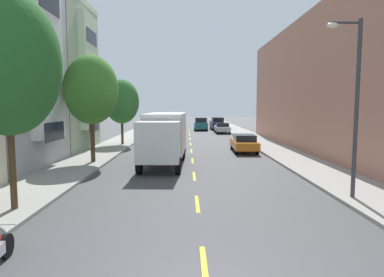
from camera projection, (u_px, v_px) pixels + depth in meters
name	position (u px, v px, depth m)	size (l,w,h in m)	color
ground_plane	(190.00, 141.00, 35.56)	(160.00, 160.00, 0.00)	#424244
sidewalk_left	(120.00, 142.00, 33.44)	(3.20, 120.00, 0.14)	#99968E
sidewalk_right	(261.00, 142.00, 33.68)	(3.20, 120.00, 0.14)	#99968E
lane_centerline_dashes	(191.00, 147.00, 30.09)	(0.14, 47.20, 0.01)	yellow
townhouse_third_sage	(8.00, 78.00, 27.44)	(13.63, 8.20, 12.36)	#99AD8E
apartment_block_opposite	(372.00, 84.00, 25.32)	(10.00, 36.00, 10.79)	#B27560
street_tree_nearest	(7.00, 63.00, 11.13)	(3.49, 3.49, 7.43)	#47331E
street_tree_second	(91.00, 90.00, 20.99)	(3.37, 3.37, 6.75)	#47331E
street_tree_third	(122.00, 102.00, 30.86)	(3.20, 3.20, 6.01)	#47331E
street_lamp	(353.00, 96.00, 12.69)	(1.35, 0.28, 6.80)	#38383D
delivery_box_truck	(165.00, 135.00, 21.20)	(2.69, 8.02, 3.22)	white
parked_wagon_champagne	(152.00, 132.00, 37.54)	(1.85, 4.71, 1.50)	tan
parked_sedan_silver	(222.00, 128.00, 45.37)	(1.86, 4.52, 1.43)	#B2B5BA
parked_sedan_orange	(244.00, 143.00, 26.84)	(1.92, 4.55, 1.43)	orange
parked_suv_navy	(217.00, 123.00, 52.13)	(2.09, 4.85, 1.93)	navy
parked_pickup_burgundy	(163.00, 123.00, 57.19)	(2.07, 5.33, 1.73)	maroon
moving_teal_sedan	(201.00, 124.00, 51.09)	(1.95, 4.80, 1.93)	#195B60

